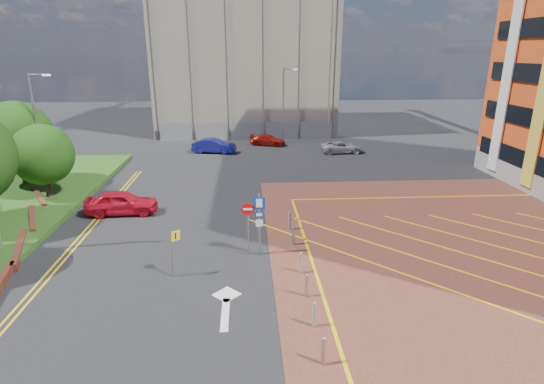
{
  "coord_description": "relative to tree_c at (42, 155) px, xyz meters",
  "views": [
    {
      "loc": [
        -0.05,
        -18.13,
        9.67
      ],
      "look_at": [
        1.33,
        4.34,
        2.17
      ],
      "focal_mm": 28.0,
      "sensor_mm": 36.0,
      "label": 1
    }
  ],
  "objects": [
    {
      "name": "warning_sign",
      "position": [
        10.14,
        -10.94,
        -1.76
      ],
      "size": [
        0.52,
        0.37,
        2.24
      ],
      "color": "#9EA0A8",
      "rests_on": "ground"
    },
    {
      "name": "ground",
      "position": [
        13.5,
        -10.0,
        -3.19
      ],
      "size": [
        140.0,
        140.0,
        0.0
      ],
      "primitive_type": "plane",
      "color": "black",
      "rests_on": "ground"
    },
    {
      "name": "bollard_row",
      "position": [
        15.8,
        -11.67,
        -2.72
      ],
      "size": [
        0.14,
        11.14,
        0.9
      ],
      "color": "#9EA0A8",
      "rests_on": "forecourt"
    },
    {
      "name": "car_silver_back",
      "position": [
        22.92,
        12.85,
        -2.62
      ],
      "size": [
        4.23,
        2.14,
        1.15
      ],
      "primitive_type": "imported",
      "rotation": [
        0.0,
        0.0,
        1.63
      ],
      "color": "silver",
      "rests_on": "ground"
    },
    {
      "name": "car_red_back",
      "position": [
        15.74,
        16.88,
        -2.63
      ],
      "size": [
        4.15,
        2.73,
        1.12
      ],
      "primitive_type": "imported",
      "rotation": [
        0.0,
        0.0,
        1.24
      ],
      "color": "#A9170E",
      "rests_on": "ground"
    },
    {
      "name": "car_blue_back",
      "position": [
        10.21,
        13.63,
        -2.49
      ],
      "size": [
        4.48,
        2.31,
        1.41
      ],
      "primitive_type": "imported",
      "rotation": [
        0.0,
        0.0,
        1.37
      ],
      "color": "navy",
      "rests_on": "ground"
    },
    {
      "name": "car_red_left",
      "position": [
        5.63,
        -2.88,
        -2.45
      ],
      "size": [
        4.45,
        1.99,
        1.48
      ],
      "primitive_type": "imported",
      "rotation": [
        0.0,
        0.0,
        1.63
      ],
      "color": "red",
      "rests_on": "ground"
    },
    {
      "name": "retaining_wall",
      "position": [
        1.7,
        -8.0,
        -2.99
      ],
      "size": [
        6.06,
        20.33,
        0.4
      ],
      "color": "brown",
      "rests_on": "ground"
    },
    {
      "name": "forecourt",
      "position": [
        27.5,
        -10.0,
        -3.18
      ],
      "size": [
        26.0,
        26.0,
        0.02
      ],
      "primitive_type": "cube",
      "color": "brown",
      "rests_on": "ground"
    },
    {
      "name": "tree_c",
      "position": [
        0.0,
        0.0,
        0.0
      ],
      "size": [
        4.0,
        4.0,
        4.9
      ],
      "color": "#3D2B1C",
      "rests_on": "grass_bed"
    },
    {
      "name": "lamp_back",
      "position": [
        17.58,
        18.0,
        1.17
      ],
      "size": [
        1.53,
        0.16,
        8.0
      ],
      "color": "#9EA0A8",
      "rests_on": "ground"
    },
    {
      "name": "tree_d",
      "position": [
        -3.0,
        3.0,
        0.68
      ],
      "size": [
        5.0,
        5.0,
        6.08
      ],
      "color": "#3D2B1C",
      "rests_on": "grass_bed"
    },
    {
      "name": "construction_fence",
      "position": [
        14.5,
        20.0,
        -2.19
      ],
      "size": [
        21.6,
        0.06,
        2.0
      ],
      "primitive_type": "cube",
      "color": "gray",
      "rests_on": "ground"
    },
    {
      "name": "lamp_left_far",
      "position": [
        -0.92,
        2.0,
        1.47
      ],
      "size": [
        1.53,
        0.16,
        8.0
      ],
      "color": "#9EA0A8",
      "rests_on": "grass_bed"
    },
    {
      "name": "sign_cluster",
      "position": [
        13.8,
        -9.02,
        -1.24
      ],
      "size": [
        1.17,
        0.12,
        3.2
      ],
      "color": "#9EA0A8",
      "rests_on": "ground"
    },
    {
      "name": "construction_building",
      "position": [
        13.5,
        30.0,
        7.81
      ],
      "size": [
        21.2,
        19.2,
        22.0
      ],
      "primitive_type": "cube",
      "color": "#ADA18E",
      "rests_on": "ground"
    }
  ]
}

